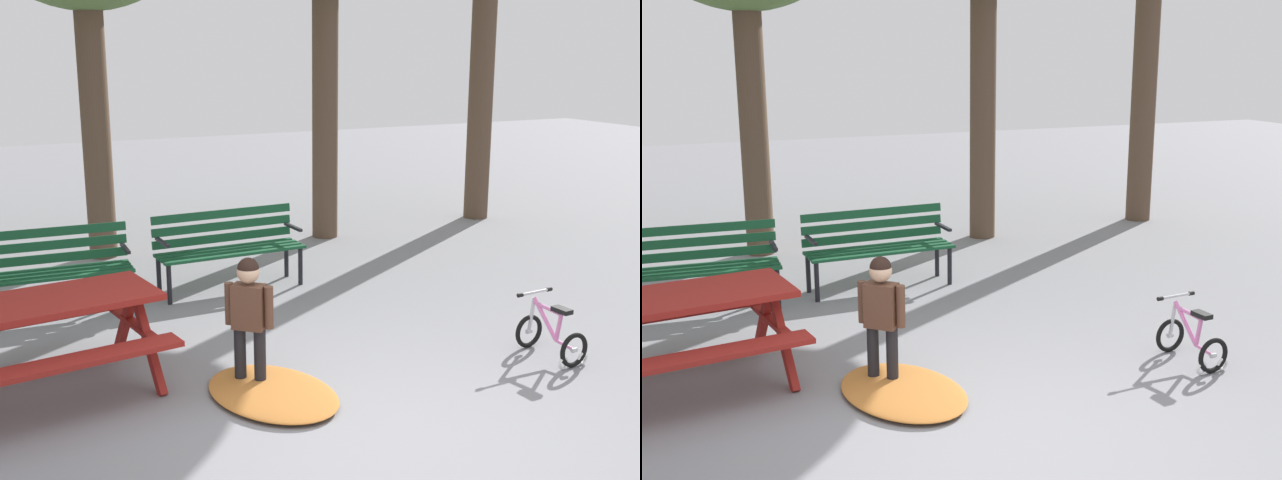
% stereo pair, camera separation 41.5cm
% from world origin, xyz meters
% --- Properties ---
extents(ground, '(36.00, 36.00, 0.00)m').
position_xyz_m(ground, '(0.00, 0.00, 0.00)').
color(ground, gray).
extents(picnic_table, '(1.98, 1.59, 0.79)m').
position_xyz_m(picnic_table, '(-1.80, 1.72, 0.59)').
color(picnic_table, maroon).
rests_on(picnic_table, ground).
extents(park_bench_far_left, '(1.62, 0.52, 0.85)m').
position_xyz_m(park_bench_far_left, '(-1.47, 3.68, 0.51)').
color(park_bench_far_left, '#144728').
rests_on(park_bench_far_left, ground).
extents(park_bench_left, '(1.62, 0.52, 0.85)m').
position_xyz_m(park_bench_left, '(0.42, 3.77, 0.51)').
color(park_bench_left, '#144728').
rests_on(park_bench_left, ground).
extents(child_standing, '(0.31, 0.29, 1.04)m').
position_xyz_m(child_standing, '(-0.29, 1.23, 0.61)').
color(child_standing, black).
rests_on(child_standing, ground).
extents(kids_bicycle, '(0.40, 0.58, 0.54)m').
position_xyz_m(kids_bicycle, '(2.24, 0.68, 0.20)').
color(kids_bicycle, black).
rests_on(kids_bicycle, ground).
extents(leaf_pile, '(1.12, 1.39, 0.07)m').
position_xyz_m(leaf_pile, '(-0.21, 0.97, 0.04)').
color(leaf_pile, '#B26B2D').
rests_on(leaf_pile, ground).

